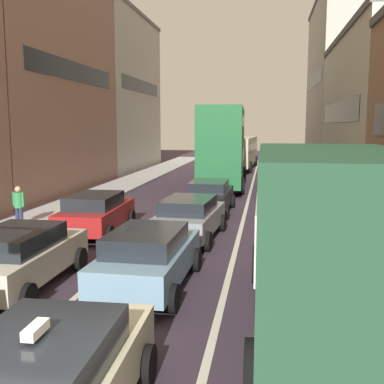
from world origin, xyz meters
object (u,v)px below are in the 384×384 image
at_px(sedan_centre_lane_second, 148,256).
at_px(coupe_centre_lane_fourth, 209,196).
at_px(wagon_right_lane_far, 287,197).
at_px(removalist_box_truck, 324,236).
at_px(wagon_left_lane_second, 19,256).
at_px(sedan_right_lane_behind_truck, 292,219).
at_px(pedestrian_mid_sidewalk, 19,205).
at_px(hatchback_centre_lane_third, 190,217).
at_px(sedan_left_lane_third, 96,212).
at_px(bus_far_queue_secondary, 239,150).
at_px(bus_mid_queue_primary, 223,143).

height_order(sedan_centre_lane_second, coupe_centre_lane_fourth, same).
bearing_deg(sedan_centre_lane_second, wagon_right_lane_far, -18.84).
bearing_deg(removalist_box_truck, sedan_centre_lane_second, 60.72).
relative_size(sedan_centre_lane_second, wagon_left_lane_second, 1.01).
relative_size(coupe_centre_lane_fourth, wagon_right_lane_far, 0.99).
distance_m(wagon_left_lane_second, sedan_right_lane_behind_truck, 8.88).
relative_size(removalist_box_truck, sedan_right_lane_behind_truck, 1.77).
height_order(removalist_box_truck, pedestrian_mid_sidewalk, removalist_box_truck).
distance_m(wagon_left_lane_second, hatchback_centre_lane_third, 6.42).
height_order(wagon_left_lane_second, sedan_left_lane_third, same).
bearing_deg(bus_far_queue_secondary, removalist_box_truck, -171.48).
distance_m(removalist_box_truck, sedan_left_lane_third, 10.48).
bearing_deg(pedestrian_mid_sidewalk, removalist_box_truck, 66.28).
bearing_deg(removalist_box_truck, sedan_left_lane_third, 43.58).
bearing_deg(bus_mid_queue_primary, coupe_centre_lane_fourth, 179.22).
xyz_separation_m(hatchback_centre_lane_third, bus_far_queue_secondary, (0.15, 26.69, 0.96)).
bearing_deg(sedan_centre_lane_second, removalist_box_truck, -117.54).
xyz_separation_m(sedan_centre_lane_second, wagon_right_lane_far, (3.74, 10.23, 0.00)).
bearing_deg(wagon_left_lane_second, pedestrian_mid_sidewalk, 29.01).
height_order(bus_far_queue_secondary, pedestrian_mid_sidewalk, bus_far_queue_secondary).
relative_size(hatchback_centre_lane_third, bus_far_queue_secondary, 0.42).
relative_size(hatchback_centre_lane_third, coupe_centre_lane_fourth, 1.02).
distance_m(hatchback_centre_lane_third, bus_mid_queue_primary, 14.24).
bearing_deg(removalist_box_truck, wagon_right_lane_far, 0.14).
xyz_separation_m(coupe_centre_lane_fourth, bus_far_queue_secondary, (0.07, 21.62, 0.96)).
bearing_deg(bus_far_queue_secondary, sedan_centre_lane_second, -178.06).
relative_size(sedan_left_lane_third, bus_mid_queue_primary, 0.41).
bearing_deg(wagon_right_lane_far, sedan_centre_lane_second, 157.79).
bearing_deg(hatchback_centre_lane_third, sedan_right_lane_behind_truck, -83.31).
bearing_deg(sedan_right_lane_behind_truck, pedestrian_mid_sidewalk, 84.95).
height_order(hatchback_centre_lane_third, pedestrian_mid_sidewalk, pedestrian_mid_sidewalk).
height_order(sedan_centre_lane_second, hatchback_centre_lane_third, same).
distance_m(sedan_centre_lane_second, bus_mid_queue_primary, 19.24).
bearing_deg(sedan_left_lane_third, coupe_centre_lane_fourth, -39.26).
height_order(sedan_right_lane_behind_truck, pedestrian_mid_sidewalk, pedestrian_mid_sidewalk).
bearing_deg(wagon_right_lane_far, pedestrian_mid_sidewalk, 111.62).
relative_size(sedan_left_lane_third, pedestrian_mid_sidewalk, 2.62).
bearing_deg(sedan_left_lane_third, bus_mid_queue_primary, -15.78).
height_order(removalist_box_truck, coupe_centre_lane_fourth, removalist_box_truck).
height_order(bus_mid_queue_primary, bus_far_queue_secondary, bus_mid_queue_primary).
distance_m(bus_mid_queue_primary, pedestrian_mid_sidewalk, 15.13).
bearing_deg(pedestrian_mid_sidewalk, sedan_right_lane_behind_truck, 100.30).
bearing_deg(sedan_centre_lane_second, wagon_left_lane_second, 99.73).
bearing_deg(removalist_box_truck, sedan_right_lane_behind_truck, 0.85).
xyz_separation_m(sedan_right_lane_behind_truck, pedestrian_mid_sidewalk, (-10.32, 0.47, 0.15)).
distance_m(sedan_centre_lane_second, wagon_right_lane_far, 10.89).
bearing_deg(bus_far_queue_secondary, hatchback_centre_lane_third, -177.78).
bearing_deg(sedan_right_lane_behind_truck, bus_far_queue_secondary, 4.83).
height_order(hatchback_centre_lane_third, bus_far_queue_secondary, bus_far_queue_secondary).
height_order(sedan_centre_lane_second, sedan_right_lane_behind_truck, same).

